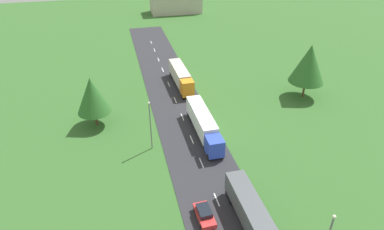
% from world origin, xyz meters
% --- Properties ---
extents(road, '(10.00, 140.00, 0.06)m').
position_xyz_m(road, '(0.00, 24.50, 0.03)').
color(road, '#2B2B30').
rests_on(road, ground).
extents(lane_marking_centre, '(0.16, 121.05, 0.01)m').
position_xyz_m(lane_marking_centre, '(0.00, 21.02, 0.07)').
color(lane_marking_centre, white).
rests_on(lane_marking_centre, road).
extents(truck_lead, '(2.55, 12.65, 3.44)m').
position_xyz_m(truck_lead, '(2.62, 12.72, 2.07)').
color(truck_lead, red).
rests_on(truck_lead, road).
extents(truck_second, '(2.59, 14.46, 3.65)m').
position_xyz_m(truck_second, '(2.26, 32.80, 2.15)').
color(truck_second, blue).
rests_on(truck_second, road).
extents(truck_third, '(2.77, 12.86, 3.67)m').
position_xyz_m(truck_third, '(2.45, 51.53, 2.19)').
color(truck_third, orange).
rests_on(truck_third, road).
extents(car_second, '(1.96, 4.07, 1.57)m').
position_xyz_m(car_second, '(-2.43, 15.18, 0.87)').
color(car_second, red).
rests_on(car_second, road).
extents(lamppost_second, '(0.36, 0.36, 8.35)m').
position_xyz_m(lamppost_second, '(-6.60, 31.00, 4.66)').
color(lamppost_second, slate).
rests_on(lamppost_second, ground).
extents(tree_birch, '(6.77, 6.77, 10.77)m').
position_xyz_m(tree_birch, '(25.22, 41.08, 7.03)').
color(tree_birch, '#513823').
rests_on(tree_birch, ground).
extents(tree_maple, '(5.68, 5.68, 8.96)m').
position_xyz_m(tree_maple, '(-14.99, 40.06, 5.83)').
color(tree_maple, '#513823').
rests_on(tree_maple, ground).
extents(distant_building, '(17.60, 8.53, 6.70)m').
position_xyz_m(distant_building, '(13.12, 110.39, 3.35)').
color(distant_building, '#B2A899').
rests_on(distant_building, ground).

